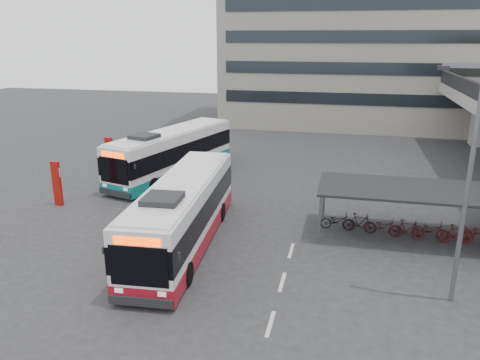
% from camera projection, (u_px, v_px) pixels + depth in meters
% --- Properties ---
extents(ground, '(120.00, 120.00, 0.00)m').
position_uv_depth(ground, '(239.00, 246.00, 22.54)').
color(ground, '#28282B').
rests_on(ground, ground).
extents(bike_shelter, '(10.00, 4.00, 2.54)m').
position_uv_depth(bike_shelter, '(420.00, 213.00, 23.14)').
color(bike_shelter, '#595B60').
rests_on(bike_shelter, ground).
extents(office_block, '(30.00, 15.00, 25.00)m').
position_uv_depth(office_block, '(367.00, 9.00, 51.09)').
color(office_block, gray).
rests_on(office_block, ground).
extents(road_markings, '(0.15, 7.60, 0.01)m').
position_uv_depth(road_markings, '(282.00, 282.00, 19.21)').
color(road_markings, beige).
rests_on(road_markings, ground).
extents(bus_main, '(3.33, 11.89, 3.47)m').
position_uv_depth(bus_main, '(183.00, 213.00, 22.25)').
color(bus_main, white).
rests_on(bus_main, ground).
extents(bus_teal, '(5.70, 12.24, 3.54)m').
position_uv_depth(bus_teal, '(173.00, 153.00, 33.45)').
color(bus_teal, white).
rests_on(bus_teal, ground).
extents(pedestrian, '(0.58, 0.77, 1.90)m').
position_uv_depth(pedestrian, '(156.00, 233.00, 21.61)').
color(pedestrian, black).
rests_on(pedestrian, ground).
extents(lamp_post, '(1.55, 0.42, 8.85)m').
position_uv_depth(lamp_post, '(466.00, 174.00, 16.43)').
color(lamp_post, '#595B60').
rests_on(lamp_post, ground).
extents(sign_totem_mid, '(0.58, 0.23, 2.69)m').
position_uv_depth(sign_totem_mid, '(57.00, 183.00, 27.56)').
color(sign_totem_mid, '#970F09').
rests_on(sign_totem_mid, ground).
extents(sign_totem_north, '(0.60, 0.21, 2.77)m').
position_uv_depth(sign_totem_north, '(110.00, 156.00, 33.61)').
color(sign_totem_north, '#970F09').
rests_on(sign_totem_north, ground).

